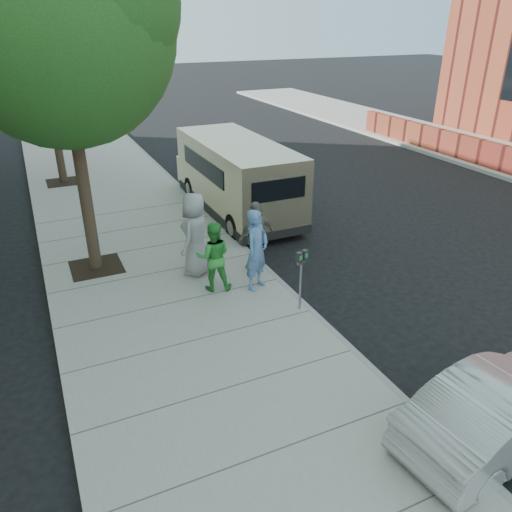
% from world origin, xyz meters
% --- Properties ---
extents(ground, '(120.00, 120.00, 0.00)m').
position_xyz_m(ground, '(0.00, 0.00, 0.00)').
color(ground, black).
rests_on(ground, ground).
extents(sidewalk, '(5.00, 60.00, 0.15)m').
position_xyz_m(sidewalk, '(-1.00, 0.00, 0.07)').
color(sidewalk, gray).
rests_on(sidewalk, ground).
extents(curb_face, '(0.12, 60.00, 0.16)m').
position_xyz_m(curb_face, '(1.44, 0.00, 0.07)').
color(curb_face, gray).
rests_on(curb_face, ground).
extents(tree_near, '(4.62, 4.60, 7.53)m').
position_xyz_m(tree_near, '(-2.25, 2.40, 5.55)').
color(tree_near, black).
rests_on(tree_near, sidewalk).
extents(tree_far, '(3.92, 3.80, 6.49)m').
position_xyz_m(tree_far, '(-2.25, 10.00, 4.88)').
color(tree_far, black).
rests_on(tree_far, sidewalk).
extents(parking_meter, '(0.29, 0.17, 1.32)m').
position_xyz_m(parking_meter, '(1.25, -1.34, 1.10)').
color(parking_meter, gray).
rests_on(parking_meter, sidewalk).
extents(van, '(2.09, 6.14, 2.27)m').
position_xyz_m(van, '(2.41, 4.83, 1.20)').
color(van, beige).
rests_on(van, ground).
extents(sedan, '(3.69, 1.67, 1.18)m').
position_xyz_m(sedan, '(2.24, -5.56, 0.59)').
color(sedan, '#ACB0B3').
rests_on(sedan, ground).
extents(person_officer, '(0.80, 0.73, 1.84)m').
position_xyz_m(person_officer, '(0.82, -0.13, 1.07)').
color(person_officer, '#5680B7').
rests_on(person_officer, sidewalk).
extents(person_green_shirt, '(0.92, 0.81, 1.58)m').
position_xyz_m(person_green_shirt, '(-0.06, 0.21, 0.94)').
color(person_green_shirt, green).
rests_on(person_green_shirt, sidewalk).
extents(person_gray_shirt, '(1.10, 1.13, 1.96)m').
position_xyz_m(person_gray_shirt, '(-0.16, 1.12, 1.13)').
color(person_gray_shirt, '#9E9EA0').
rests_on(person_gray_shirt, sidewalk).
extents(person_striped_polo, '(1.06, 0.64, 1.70)m').
position_xyz_m(person_striped_polo, '(1.20, 0.70, 1.00)').
color(person_striped_polo, slate).
rests_on(person_striped_polo, sidewalk).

